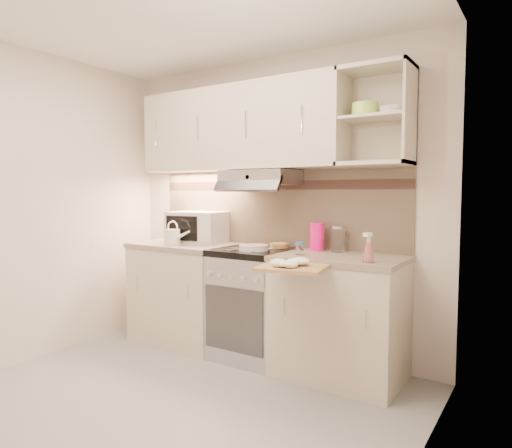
% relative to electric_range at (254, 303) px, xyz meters
% --- Properties ---
extents(ground, '(3.00, 3.00, 0.00)m').
position_rel_electric_range_xyz_m(ground, '(0.00, -1.10, -0.45)').
color(ground, gray).
rests_on(ground, ground).
extents(room_shell, '(3.04, 2.84, 2.52)m').
position_rel_electric_range_xyz_m(room_shell, '(0.00, -0.73, 1.18)').
color(room_shell, beige).
rests_on(room_shell, ground).
extents(base_cabinet_left, '(0.90, 0.60, 0.86)m').
position_rel_electric_range_xyz_m(base_cabinet_left, '(-0.75, 0.00, -0.02)').
color(base_cabinet_left, beige).
rests_on(base_cabinet_left, ground).
extents(worktop_left, '(0.92, 0.62, 0.04)m').
position_rel_electric_range_xyz_m(worktop_left, '(-0.75, 0.00, 0.43)').
color(worktop_left, gray).
rests_on(worktop_left, base_cabinet_left).
extents(base_cabinet_right, '(0.90, 0.60, 0.86)m').
position_rel_electric_range_xyz_m(base_cabinet_right, '(0.75, 0.00, -0.02)').
color(base_cabinet_right, beige).
rests_on(base_cabinet_right, ground).
extents(worktop_right, '(0.92, 0.62, 0.04)m').
position_rel_electric_range_xyz_m(worktop_right, '(0.75, 0.00, 0.43)').
color(worktop_right, gray).
rests_on(worktop_right, base_cabinet_right).
extents(electric_range, '(0.60, 0.60, 0.90)m').
position_rel_electric_range_xyz_m(electric_range, '(0.00, 0.00, 0.00)').
color(electric_range, '#B7B7BC').
rests_on(electric_range, ground).
extents(microwave, '(0.54, 0.43, 0.28)m').
position_rel_electric_range_xyz_m(microwave, '(-0.69, 0.12, 0.59)').
color(microwave, silver).
rests_on(microwave, worktop_left).
extents(watering_can, '(0.25, 0.13, 0.21)m').
position_rel_electric_range_xyz_m(watering_can, '(-0.73, -0.17, 0.53)').
color(watering_can, silver).
rests_on(watering_can, worktop_left).
extents(plate_stack, '(0.23, 0.23, 0.05)m').
position_rel_electric_range_xyz_m(plate_stack, '(0.05, -0.08, 0.47)').
color(plate_stack, silver).
rests_on(plate_stack, electric_range).
extents(bread_loaf, '(0.16, 0.16, 0.04)m').
position_rel_electric_range_xyz_m(bread_loaf, '(0.14, 0.16, 0.47)').
color(bread_loaf, '#B08B3E').
rests_on(bread_loaf, electric_range).
extents(pink_pitcher, '(0.12, 0.11, 0.22)m').
position_rel_electric_range_xyz_m(pink_pitcher, '(0.48, 0.17, 0.56)').
color(pink_pitcher, '#FF0A83').
rests_on(pink_pitcher, worktop_right).
extents(glass_jar, '(0.11, 0.11, 0.20)m').
position_rel_electric_range_xyz_m(glass_jar, '(0.65, 0.19, 0.55)').
color(glass_jar, silver).
rests_on(glass_jar, worktop_right).
extents(spice_jar, '(0.06, 0.06, 0.09)m').
position_rel_electric_range_xyz_m(spice_jar, '(0.48, -0.12, 0.50)').
color(spice_jar, white).
rests_on(spice_jar, worktop_right).
extents(spray_bottle, '(0.08, 0.08, 0.21)m').
position_rel_electric_range_xyz_m(spray_bottle, '(1.03, -0.20, 0.53)').
color(spray_bottle, pink).
rests_on(spray_bottle, worktop_right).
extents(cutting_board, '(0.48, 0.45, 0.02)m').
position_rel_electric_range_xyz_m(cutting_board, '(0.63, -0.49, 0.42)').
color(cutting_board, '#C17756').
rests_on(cutting_board, base_cabinet_right).
extents(dish_towel, '(0.29, 0.27, 0.06)m').
position_rel_electric_range_xyz_m(dish_towel, '(0.63, -0.52, 0.46)').
color(dish_towel, white).
rests_on(dish_towel, cutting_board).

